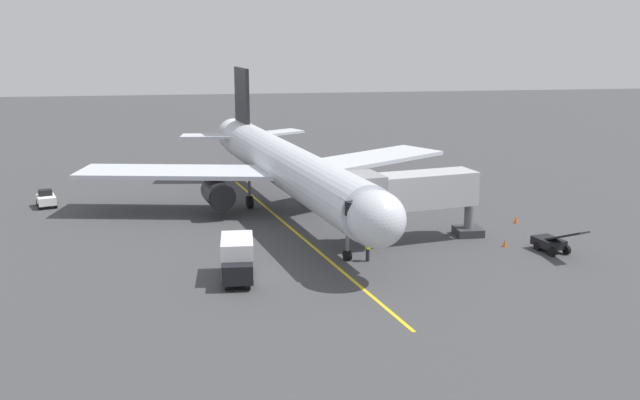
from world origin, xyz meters
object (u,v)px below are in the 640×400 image
at_px(box_truck_portside, 237,259).
at_px(jet_bridge, 403,193).
at_px(safety_cone_nose_left, 505,243).
at_px(safety_cone_nose_right, 457,228).
at_px(ground_crew_marshaller, 368,249).
at_px(airplane, 287,167).
at_px(belt_loader_starboard_side, 552,242).
at_px(tug_near_nose, 46,199).
at_px(safety_cone_wing_port, 516,220).

bearing_deg(box_truck_portside, jet_bridge, -152.61).
height_order(safety_cone_nose_left, safety_cone_nose_right, same).
relative_size(jet_bridge, ground_crew_marshaller, 6.73).
height_order(airplane, belt_loader_starboard_side, airplane).
bearing_deg(belt_loader_starboard_side, jet_bridge, -21.05).
height_order(jet_bridge, safety_cone_nose_left, jet_bridge).
height_order(ground_crew_marshaller, belt_loader_starboard_side, belt_loader_starboard_side).
bearing_deg(safety_cone_nose_left, belt_loader_starboard_side, 148.56).
xyz_separation_m(ground_crew_marshaller, belt_loader_starboard_side, (-13.33, -0.12, -0.17)).
xyz_separation_m(airplane, safety_cone_nose_right, (-12.50, 7.82, -3.73)).
relative_size(ground_crew_marshaller, tug_near_nose, 0.64).
xyz_separation_m(airplane, ground_crew_marshaller, (-4.09, 13.91, -3.12)).
bearing_deg(safety_cone_wing_port, safety_cone_nose_right, 17.65).
xyz_separation_m(airplane, safety_cone_nose_left, (-14.67, 12.10, -3.73)).
relative_size(jet_bridge, safety_cone_wing_port, 20.93).
distance_m(ground_crew_marshaller, tug_near_nose, 31.48).
bearing_deg(box_truck_portside, airplane, -106.40).
xyz_separation_m(airplane, jet_bridge, (-7.52, 9.98, -0.24)).
distance_m(box_truck_portside, belt_loader_starboard_side, 22.40).
xyz_separation_m(belt_loader_starboard_side, safety_cone_nose_right, (4.93, -5.98, -0.44)).
xyz_separation_m(safety_cone_nose_right, safety_cone_wing_port, (-5.62, -1.79, 0.00)).
relative_size(ground_crew_marshaller, safety_cone_nose_left, 3.11).
relative_size(tug_near_nose, safety_cone_wing_port, 4.83).
xyz_separation_m(jet_bridge, belt_loader_starboard_side, (-9.91, 3.81, -3.05)).
height_order(jet_bridge, ground_crew_marshaller, jet_bridge).
xyz_separation_m(box_truck_portside, safety_cone_nose_left, (-19.48, -4.26, -1.11)).
bearing_deg(ground_crew_marshaller, safety_cone_nose_right, -144.05).
relative_size(belt_loader_starboard_side, safety_cone_nose_left, 8.60).
xyz_separation_m(ground_crew_marshaller, box_truck_portside, (8.91, 2.46, 0.50)).
distance_m(tug_near_nose, box_truck_portside, 26.93).
height_order(safety_cone_nose_right, safety_cone_wing_port, same).
bearing_deg(belt_loader_starboard_side, ground_crew_marshaller, 0.50).
bearing_deg(safety_cone_nose_left, jet_bridge, -16.56).
bearing_deg(belt_loader_starboard_side, airplane, -38.36).
bearing_deg(ground_crew_marshaller, belt_loader_starboard_side, -179.50).
xyz_separation_m(safety_cone_nose_left, safety_cone_nose_right, (2.17, -4.29, 0.00)).
distance_m(safety_cone_nose_right, safety_cone_wing_port, 5.90).
distance_m(tug_near_nose, safety_cone_nose_right, 35.87).
height_order(ground_crew_marshaller, safety_cone_nose_right, ground_crew_marshaller).
xyz_separation_m(airplane, belt_loader_starboard_side, (-17.43, 13.79, -3.29)).
xyz_separation_m(tug_near_nose, safety_cone_nose_left, (-35.59, 17.30, -0.43)).
xyz_separation_m(jet_bridge, safety_cone_wing_port, (-10.60, -3.95, -3.49)).
height_order(belt_loader_starboard_side, safety_cone_nose_right, belt_loader_starboard_side).
xyz_separation_m(jet_bridge, tug_near_nose, (28.44, -15.18, -3.06)).
height_order(belt_loader_starboard_side, safety_cone_wing_port, belt_loader_starboard_side).
xyz_separation_m(jet_bridge, safety_cone_nose_right, (-4.98, -2.16, -3.49)).
distance_m(box_truck_portside, safety_cone_nose_right, 19.34).
relative_size(tug_near_nose, box_truck_portside, 0.57).
bearing_deg(box_truck_portside, safety_cone_nose_right, -153.71).
distance_m(box_truck_portside, safety_cone_wing_port, 25.18).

